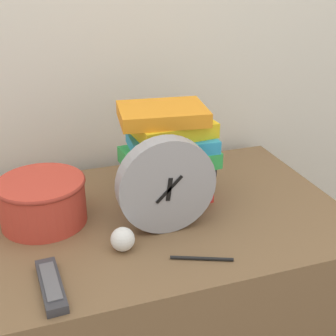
{
  "coord_description": "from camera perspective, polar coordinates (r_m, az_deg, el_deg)",
  "views": [
    {
      "loc": [
        -0.24,
        -0.7,
        1.38
      ],
      "look_at": [
        0.1,
        0.31,
        0.89
      ],
      "focal_mm": 50.0,
      "sensor_mm": 36.0,
      "label": 1
    }
  ],
  "objects": [
    {
      "name": "wall_back",
      "position": [
        1.46,
        -9.58,
        17.43
      ],
      "size": [
        6.0,
        0.04,
        2.4
      ],
      "color": "silver",
      "rests_on": "ground_plane"
    },
    {
      "name": "desk",
      "position": [
        1.46,
        -4.31,
        -18.78
      ],
      "size": [
        1.14,
        0.66,
        0.75
      ],
      "color": "brown",
      "rests_on": "ground_plane"
    },
    {
      "name": "desk_clock",
      "position": [
        1.12,
        -0.19,
        -2.16
      ],
      "size": [
        0.24,
        0.05,
        0.24
      ],
      "color": "#99999E",
      "rests_on": "desk"
    },
    {
      "name": "book_stack",
      "position": [
        1.24,
        0.12,
        1.68
      ],
      "size": [
        0.26,
        0.22,
        0.27
      ],
      "color": "red",
      "rests_on": "desk"
    },
    {
      "name": "basket",
      "position": [
        1.22,
        -15.08,
        -3.73
      ],
      "size": [
        0.22,
        0.22,
        0.12
      ],
      "color": "#C63D2D",
      "rests_on": "desk"
    },
    {
      "name": "tv_remote",
      "position": [
        1.01,
        -14.06,
        -13.69
      ],
      "size": [
        0.05,
        0.17,
        0.02
      ],
      "color": "#333338",
      "rests_on": "desk"
    },
    {
      "name": "crumpled_paper_ball",
      "position": [
        1.09,
        -5.55,
        -8.64
      ],
      "size": [
        0.06,
        0.06,
        0.06
      ],
      "color": "white",
      "rests_on": "desk"
    },
    {
      "name": "pen",
      "position": [
        1.07,
        4.14,
        -10.94
      ],
      "size": [
        0.13,
        0.06,
        0.01
      ],
      "color": "black",
      "rests_on": "desk"
    }
  ]
}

